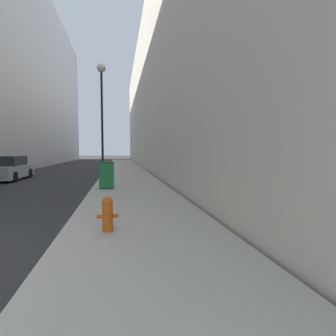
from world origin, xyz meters
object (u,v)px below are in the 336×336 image
at_px(lamppost, 102,98).
at_px(parked_sedan_near, 8,169).
at_px(trash_bin, 107,175).
at_px(fire_hydrant, 108,213).

distance_m(lamppost, parked_sedan_near, 7.86).
height_order(trash_bin, parked_sedan_near, parked_sedan_near).
height_order(fire_hydrant, lamppost, lamppost).
distance_m(trash_bin, lamppost, 5.29).
bearing_deg(trash_bin, parked_sedan_near, 137.30).
distance_m(fire_hydrant, trash_bin, 6.66).
height_order(fire_hydrant, trash_bin, trash_bin).
bearing_deg(trash_bin, fire_hydrant, -87.28).
distance_m(trash_bin, parked_sedan_near, 8.78).
bearing_deg(lamppost, fire_hydrant, -86.10).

